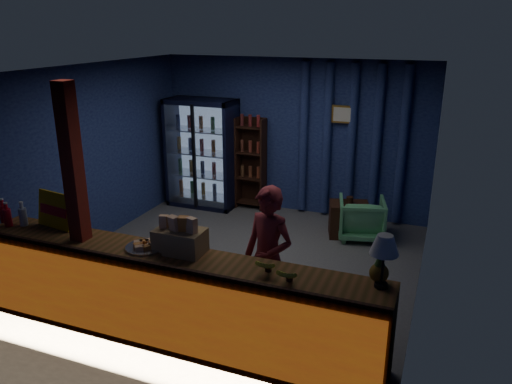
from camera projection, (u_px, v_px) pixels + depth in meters
ground at (243, 261)px, 6.89m from camera, size 4.60×4.60×0.00m
room_walls at (242, 150)px, 6.39m from camera, size 4.60×4.60×4.60m
counter at (170, 297)px, 5.05m from camera, size 4.40×0.57×0.99m
support_post at (78, 208)px, 5.16m from camera, size 0.16×0.16×2.60m
beverage_cooler at (204, 153)px, 8.82m from camera, size 1.20×0.62×1.90m
bottle_shelf at (251, 164)px, 8.69m from camera, size 0.50×0.28×1.60m
curtain_folds at (351, 142)px, 8.02m from camera, size 1.74×0.14×2.50m
framed_picture at (343, 114)px, 7.89m from camera, size 0.36×0.04×0.28m
shopkeeper at (268, 258)px, 5.22m from camera, size 0.64×0.51×1.56m
green_chair at (361, 218)px, 7.55m from camera, size 0.81×0.83×0.63m
side_table at (349, 219)px, 7.64m from camera, size 0.68×0.57×0.63m
yellow_sign at (54, 210)px, 5.52m from camera, size 0.51×0.18×0.40m
soda_bottles at (11, 215)px, 5.62m from camera, size 0.38×0.17×0.28m
snack_box_left at (185, 240)px, 4.91m from camera, size 0.37×0.31×0.39m
snack_box_centre at (172, 238)px, 5.00m from camera, size 0.34×0.28×0.35m
pastry_tray at (145, 246)px, 5.05m from camera, size 0.40×0.40×0.07m
banana_bunches at (277, 270)px, 4.45m from camera, size 0.44×0.27×0.15m
table_lamp at (384, 247)px, 4.19m from camera, size 0.25×0.25×0.49m
pineapple at (379, 270)px, 4.35m from camera, size 0.17×0.17×0.29m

